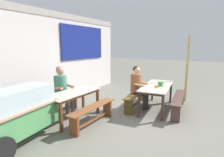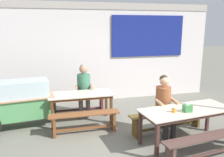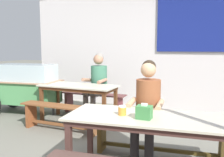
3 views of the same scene
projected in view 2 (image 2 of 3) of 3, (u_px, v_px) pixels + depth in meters
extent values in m
plane|color=slate|center=(142.00, 139.00, 4.81)|extent=(40.00, 40.00, 0.00)
cube|color=silver|center=(109.00, 56.00, 7.25)|extent=(6.61, 0.12, 2.79)
cube|color=navy|center=(148.00, 36.00, 7.33)|extent=(2.37, 0.03, 1.27)
cube|color=#B0A69F|center=(109.00, 6.00, 6.94)|extent=(6.61, 0.20, 0.20)
cube|color=beige|center=(81.00, 94.00, 5.53)|extent=(1.52, 0.66, 0.02)
cube|color=brown|center=(81.00, 96.00, 5.54)|extent=(1.44, 0.60, 0.06)
cube|color=brown|center=(106.00, 104.00, 6.03)|extent=(0.06, 0.06, 0.64)
cube|color=brown|center=(111.00, 111.00, 5.52)|extent=(0.06, 0.06, 0.64)
cube|color=brown|center=(52.00, 108.00, 5.70)|extent=(0.06, 0.06, 0.64)
cube|color=brown|center=(52.00, 116.00, 5.20)|extent=(0.06, 0.06, 0.64)
cube|color=beige|center=(187.00, 110.00, 4.48)|extent=(1.92, 0.95, 0.02)
cube|color=#482C26|center=(187.00, 112.00, 4.49)|extent=(1.83, 0.88, 0.06)
cube|color=#482C26|center=(208.00, 117.00, 5.14)|extent=(0.07, 0.07, 0.64)
cube|color=#482C26|center=(140.00, 129.00, 4.55)|extent=(0.07, 0.07, 0.64)
cube|color=#482C26|center=(157.00, 143.00, 3.99)|extent=(0.07, 0.07, 0.64)
cube|color=brown|center=(78.00, 97.00, 6.16)|extent=(1.49, 0.32, 0.02)
cube|color=brown|center=(101.00, 104.00, 6.36)|extent=(0.06, 0.27, 0.43)
cube|color=brown|center=(55.00, 107.00, 6.07)|extent=(0.06, 0.27, 0.43)
cube|color=brown|center=(79.00, 109.00, 6.24)|extent=(1.21, 0.05, 0.04)
cube|color=brown|center=(84.00, 114.00, 5.01)|extent=(1.53, 0.29, 0.02)
cube|color=brown|center=(113.00, 121.00, 5.21)|extent=(0.06, 0.24, 0.43)
cube|color=brown|center=(54.00, 127.00, 4.90)|extent=(0.06, 0.24, 0.43)
cube|color=brown|center=(85.00, 128.00, 5.08)|extent=(1.25, 0.05, 0.04)
cube|color=brown|center=(168.00, 112.00, 5.10)|extent=(1.83, 0.49, 0.03)
cube|color=brown|center=(196.00, 117.00, 5.42)|extent=(0.09, 0.24, 0.43)
cube|color=brown|center=(136.00, 127.00, 4.87)|extent=(0.09, 0.24, 0.43)
cube|color=brown|center=(167.00, 126.00, 5.17)|extent=(1.53, 0.23, 0.04)
cube|color=#4E352F|center=(209.00, 136.00, 3.98)|extent=(1.81, 0.48, 0.02)
cube|color=brown|center=(170.00, 157.00, 3.76)|extent=(0.09, 0.23, 0.43)
cube|color=#4E352F|center=(207.00, 154.00, 4.06)|extent=(1.51, 0.23, 0.04)
cube|color=#529A59|center=(21.00, 107.00, 5.34)|extent=(1.47, 0.83, 0.47)
cube|color=silver|center=(19.00, 89.00, 5.24)|extent=(1.32, 0.75, 0.38)
cube|color=#A57D5D|center=(20.00, 97.00, 5.28)|extent=(1.56, 0.92, 0.02)
cylinder|color=#333333|center=(50.00, 118.00, 5.64)|extent=(0.05, 0.05, 0.24)
cylinder|color=#3F3F3F|center=(59.00, 97.00, 5.62)|extent=(0.12, 0.65, 0.04)
cylinder|color=#6A625C|center=(81.00, 110.00, 5.88)|extent=(0.11, 0.11, 0.46)
cylinder|color=#6A625C|center=(88.00, 109.00, 5.90)|extent=(0.11, 0.11, 0.46)
cylinder|color=#6A625C|center=(81.00, 97.00, 6.00)|extent=(0.18, 0.43, 0.13)
cylinder|color=#6A625C|center=(88.00, 97.00, 6.02)|extent=(0.18, 0.43, 0.13)
cylinder|color=#3E7559|center=(84.00, 85.00, 6.13)|extent=(0.35, 0.35, 0.57)
sphere|color=#AC785C|center=(83.00, 69.00, 6.02)|extent=(0.21, 0.21, 0.21)
sphere|color=gray|center=(83.00, 68.00, 6.04)|extent=(0.20, 0.20, 0.20)
cylinder|color=#AC785C|center=(76.00, 87.00, 5.93)|extent=(0.10, 0.31, 0.11)
cylinder|color=#AC785C|center=(91.00, 87.00, 5.98)|extent=(0.10, 0.31, 0.09)
cylinder|color=#292526|center=(166.00, 129.00, 4.77)|extent=(0.11, 0.11, 0.46)
cylinder|color=#292526|center=(173.00, 128.00, 4.82)|extent=(0.11, 0.11, 0.46)
cylinder|color=#292526|center=(162.00, 113.00, 4.86)|extent=(0.15, 0.37, 0.13)
cylinder|color=#292526|center=(170.00, 113.00, 4.91)|extent=(0.15, 0.37, 0.13)
cylinder|color=brown|center=(163.00, 99.00, 4.98)|extent=(0.32, 0.32, 0.54)
sphere|color=tan|center=(164.00, 81.00, 4.87)|extent=(0.20, 0.20, 0.20)
sphere|color=#2D2319|center=(164.00, 79.00, 4.89)|extent=(0.18, 0.18, 0.18)
cylinder|color=tan|center=(160.00, 103.00, 4.76)|extent=(0.08, 0.31, 0.10)
cylinder|color=tan|center=(175.00, 101.00, 4.86)|extent=(0.08, 0.31, 0.10)
cube|color=#3F8545|center=(187.00, 108.00, 4.33)|extent=(0.15, 0.12, 0.14)
cube|color=white|center=(188.00, 104.00, 4.32)|extent=(0.06, 0.04, 0.02)
cylinder|color=orange|center=(174.00, 110.00, 4.32)|extent=(0.09, 0.09, 0.09)
cylinder|color=white|center=(174.00, 107.00, 4.30)|extent=(0.08, 0.08, 0.02)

